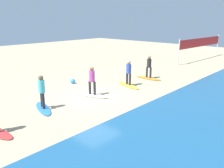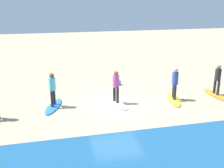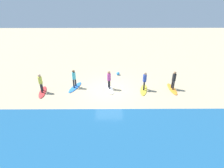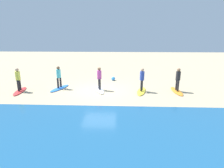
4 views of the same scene
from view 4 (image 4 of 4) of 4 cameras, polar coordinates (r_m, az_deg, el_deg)
name	(u,v)px [view 4 (image 4 of 4)]	position (r m, az deg, el deg)	size (l,w,h in m)	color
ground_plane	(99,91)	(13.26, -4.11, -2.15)	(60.00, 60.00, 0.00)	tan
surfboard_orange	(177,91)	(13.81, 19.81, -2.14)	(2.10, 0.56, 0.09)	orange
surfer_orange	(178,78)	(13.56, 20.19, 1.86)	(0.32, 0.46, 1.64)	#232328
surfboard_yellow	(141,91)	(13.17, 9.30, -2.25)	(2.10, 0.56, 0.09)	yellow
surfer_yellow	(142,78)	(12.90, 9.49, 1.95)	(0.32, 0.45, 1.64)	#232328
surfboard_white	(100,90)	(13.37, -3.96, -1.81)	(2.10, 0.56, 0.09)	white
surfer_white	(99,77)	(13.11, -4.04, 2.34)	(0.32, 0.45, 1.64)	#232328
surfboard_blue	(60,88)	(14.28, -16.23, -1.27)	(2.10, 0.56, 0.09)	blue
surfer_blue	(59,75)	(14.04, -16.53, 2.61)	(0.32, 0.44, 1.64)	#232328
surfboard_red	(20,91)	(14.63, -27.16, -2.00)	(2.10, 0.56, 0.09)	red
surfer_red	(18,78)	(14.39, -27.64, 1.77)	(0.32, 0.46, 1.64)	#232328
beach_ball	(113,79)	(16.12, 0.40, 1.71)	(0.34, 0.34, 0.34)	#338CE5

